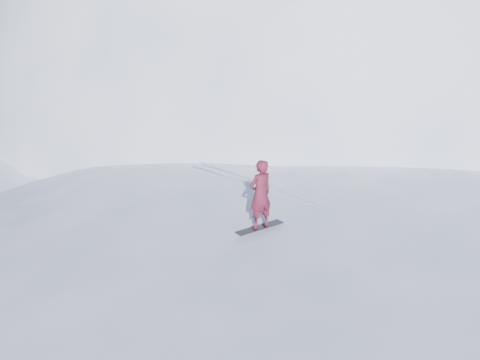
% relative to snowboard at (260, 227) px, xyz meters
% --- Properties ---
extents(ground, '(400.00, 400.00, 0.00)m').
position_rel_snowboard_xyz_m(ground, '(3.32, -2.00, -2.41)').
color(ground, white).
rests_on(ground, ground).
extents(near_ridge, '(36.00, 28.00, 4.80)m').
position_rel_snowboard_xyz_m(near_ridge, '(4.32, 1.00, -2.41)').
color(near_ridge, white).
rests_on(near_ridge, ground).
extents(summit_peak, '(60.00, 56.00, 56.00)m').
position_rel_snowboard_xyz_m(summit_peak, '(25.32, 24.00, -2.41)').
color(summit_peak, white).
rests_on(summit_peak, ground).
extents(peak_shoulder, '(28.00, 24.00, 18.00)m').
position_rel_snowboard_xyz_m(peak_shoulder, '(13.32, 18.00, -2.41)').
color(peak_shoulder, white).
rests_on(peak_shoulder, ground).
extents(wind_bumps, '(16.00, 14.40, 1.00)m').
position_rel_snowboard_xyz_m(wind_bumps, '(2.77, 0.12, -2.41)').
color(wind_bumps, white).
rests_on(wind_bumps, ground).
extents(snowboard, '(1.48, 0.33, 0.02)m').
position_rel_snowboard_xyz_m(snowboard, '(0.00, 0.00, 0.00)').
color(snowboard, black).
rests_on(snowboard, near_ridge).
extents(snowboarder, '(0.71, 0.48, 1.91)m').
position_rel_snowboard_xyz_m(snowboarder, '(-0.00, 0.00, 0.97)').
color(snowboarder, maroon).
rests_on(snowboarder, snowboard).
extents(board_tracks, '(1.51, 5.92, 0.04)m').
position_rel_snowboard_xyz_m(board_tracks, '(1.96, 3.46, 0.01)').
color(board_tracks, silver).
rests_on(board_tracks, ground).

